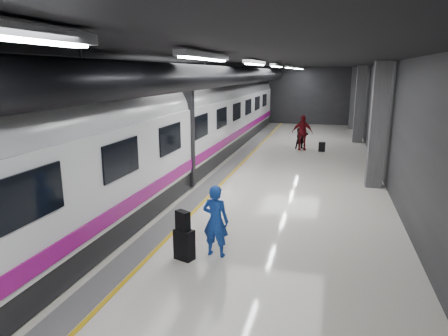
% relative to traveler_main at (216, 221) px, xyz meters
% --- Properties ---
extents(ground, '(40.00, 40.00, 0.00)m').
position_rel_traveler_main_xyz_m(ground, '(-0.49, 5.01, -0.84)').
color(ground, silver).
rests_on(ground, ground).
extents(platform_hall, '(10.02, 40.02, 4.51)m').
position_rel_traveler_main_xyz_m(platform_hall, '(-0.78, 5.96, 2.70)').
color(platform_hall, black).
rests_on(platform_hall, ground).
extents(train, '(3.05, 38.00, 4.05)m').
position_rel_traveler_main_xyz_m(train, '(-3.74, 5.01, 1.23)').
color(train, black).
rests_on(train, ground).
extents(traveler_main, '(0.65, 0.46, 1.68)m').
position_rel_traveler_main_xyz_m(traveler_main, '(0.00, 0.00, 0.00)').
color(traveler_main, blue).
rests_on(traveler_main, ground).
extents(suitcase_main, '(0.49, 0.40, 0.70)m').
position_rel_traveler_main_xyz_m(suitcase_main, '(-0.63, -0.37, -0.49)').
color(suitcase_main, black).
rests_on(suitcase_main, ground).
extents(shoulder_bag, '(0.38, 0.31, 0.44)m').
position_rel_traveler_main_xyz_m(shoulder_bag, '(-0.65, -0.38, 0.08)').
color(shoulder_bag, black).
rests_on(shoulder_bag, suitcase_main).
extents(traveler_far_a, '(0.92, 0.84, 1.54)m').
position_rel_traveler_main_xyz_m(traveler_far_a, '(0.96, 13.81, -0.07)').
color(traveler_far_a, black).
rests_on(traveler_far_a, ground).
extents(traveler_far_b, '(1.14, 0.57, 1.88)m').
position_rel_traveler_main_xyz_m(traveler_far_b, '(0.99, 13.62, 0.10)').
color(traveler_far_b, maroon).
rests_on(traveler_far_b, ground).
extents(suitcase_far, '(0.36, 0.24, 0.51)m').
position_rel_traveler_main_xyz_m(suitcase_far, '(2.07, 13.37, -0.59)').
color(suitcase_far, black).
rests_on(suitcase_far, ground).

